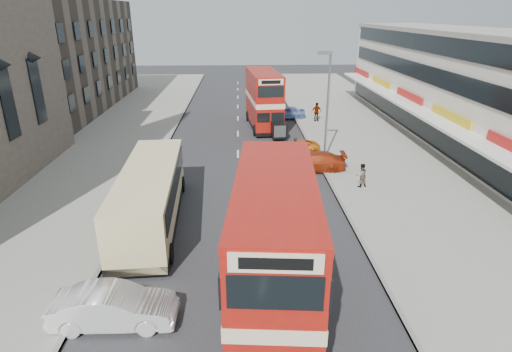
% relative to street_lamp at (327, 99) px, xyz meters
% --- Properties ---
extents(ground, '(160.00, 160.00, 0.00)m').
position_rel_street_lamp_xyz_m(ground, '(-6.52, -18.00, -4.78)').
color(ground, '#28282B').
rests_on(ground, ground).
extents(road_surface, '(12.00, 90.00, 0.01)m').
position_rel_street_lamp_xyz_m(road_surface, '(-6.52, 2.00, -4.78)').
color(road_surface, '#28282B').
rests_on(road_surface, ground).
extents(pavement_right, '(12.00, 90.00, 0.15)m').
position_rel_street_lamp_xyz_m(pavement_right, '(5.48, 2.00, -4.71)').
color(pavement_right, gray).
rests_on(pavement_right, ground).
extents(pavement_left, '(12.00, 90.00, 0.15)m').
position_rel_street_lamp_xyz_m(pavement_left, '(-18.52, 2.00, -4.71)').
color(pavement_left, gray).
rests_on(pavement_left, ground).
extents(kerb_left, '(0.20, 90.00, 0.16)m').
position_rel_street_lamp_xyz_m(kerb_left, '(-12.62, 2.00, -4.71)').
color(kerb_left, gray).
rests_on(kerb_left, ground).
extents(kerb_right, '(0.20, 90.00, 0.16)m').
position_rel_street_lamp_xyz_m(kerb_right, '(-0.42, 2.00, -4.71)').
color(kerb_right, gray).
rests_on(kerb_right, ground).
extents(brick_terrace, '(14.00, 28.00, 12.00)m').
position_rel_street_lamp_xyz_m(brick_terrace, '(-28.52, 20.00, 1.22)').
color(brick_terrace, '#66594C').
rests_on(brick_terrace, ground).
extents(commercial_row, '(9.90, 46.20, 9.30)m').
position_rel_street_lamp_xyz_m(commercial_row, '(13.42, 4.00, -0.09)').
color(commercial_row, beige).
rests_on(commercial_row, ground).
extents(street_lamp, '(1.00, 0.20, 8.12)m').
position_rel_street_lamp_xyz_m(street_lamp, '(0.00, 0.00, 0.00)').
color(street_lamp, slate).
rests_on(street_lamp, ground).
extents(bus_main, '(3.40, 9.99, 5.40)m').
position_rel_street_lamp_xyz_m(bus_main, '(-5.21, -17.41, -1.94)').
color(bus_main, black).
rests_on(bus_main, ground).
extents(bus_second, '(3.42, 9.56, 5.22)m').
position_rel_street_lamp_xyz_m(bus_second, '(-3.96, 10.27, -2.03)').
color(bus_second, black).
rests_on(bus_second, ground).
extents(coach, '(3.33, 10.90, 2.85)m').
position_rel_street_lamp_xyz_m(coach, '(-11.14, -9.49, -3.10)').
color(coach, black).
rests_on(coach, ground).
extents(car_left_front, '(4.48, 1.59, 1.47)m').
position_rel_street_lamp_xyz_m(car_left_front, '(-11.00, -17.41, -4.05)').
color(car_left_front, white).
rests_on(car_left_front, ground).
extents(car_right_a, '(4.75, 2.17, 1.35)m').
position_rel_street_lamp_xyz_m(car_right_a, '(-1.16, -1.97, -4.11)').
color(car_right_a, '#A83010').
rests_on(car_right_a, ground).
extents(car_right_b, '(4.07, 2.10, 1.10)m').
position_rel_street_lamp_xyz_m(car_right_b, '(-1.95, 1.93, -4.24)').
color(car_right_b, orange).
rests_on(car_right_b, ground).
extents(car_right_c, '(4.14, 1.96, 1.37)m').
position_rel_street_lamp_xyz_m(car_right_c, '(-1.40, 13.52, -4.10)').
color(car_right_c, '#6083C1').
rests_on(car_right_c, ground).
extents(pedestrian_near, '(0.66, 0.52, 1.58)m').
position_rel_street_lamp_xyz_m(pedestrian_near, '(1.38, -5.40, -3.84)').
color(pedestrian_near, gray).
rests_on(pedestrian_near, pavement_right).
extents(pedestrian_far, '(1.20, 0.75, 1.91)m').
position_rel_street_lamp_xyz_m(pedestrian_far, '(1.56, 11.97, -3.68)').
color(pedestrian_far, gray).
rests_on(pedestrian_far, pavement_right).
extents(cyclist, '(0.68, 1.89, 2.10)m').
position_rel_street_lamp_xyz_m(cyclist, '(-2.28, -0.71, -4.09)').
color(cyclist, gray).
rests_on(cyclist, ground).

